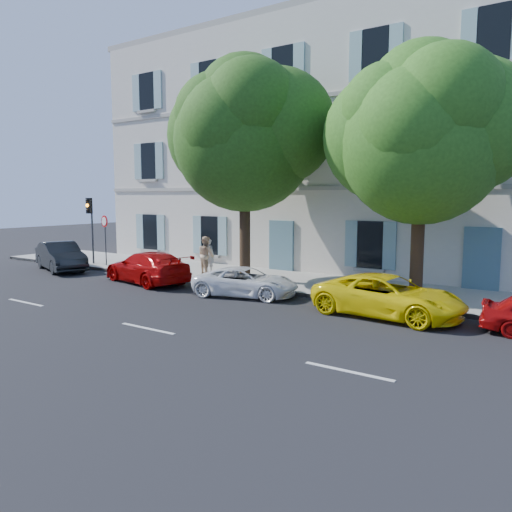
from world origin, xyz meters
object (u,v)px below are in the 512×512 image
Objects in this scene: road_sign at (105,229)px; pedestrian_b at (206,255)px; car_yellow_supercar at (388,296)px; car_red_coupe at (147,267)px; pedestrian_a at (209,255)px; tree_left at (245,141)px; traffic_light at (90,216)px; car_white_coupe at (246,282)px; car_dark_sedan at (61,256)px; tree_right at (421,143)px.

road_sign reaches higher than pedestrian_b.
car_yellow_supercar is 1.81× the size of road_sign.
car_red_coupe is 2.94× the size of pedestrian_a.
tree_left reaches higher than traffic_light.
car_red_coupe is 1.35× the size of traffic_light.
car_white_coupe is at bearing 102.66° from car_red_coupe.
tree_left is 3.50× the size of road_sign.
tree_left reaches higher than car_white_coupe.
car_dark_sedan is 0.93× the size of car_yellow_supercar.
tree_right reaches higher than road_sign.
tree_right is 10.60m from pedestrian_b.
tree_left is at bearing 178.17° from tree_right.
pedestrian_a is (-9.56, 3.00, 0.30)m from car_yellow_supercar.
road_sign is at bearing 65.28° from car_white_coupe.
car_dark_sedan is 6.13m from car_red_coupe.
road_sign is at bearing -13.48° from car_dark_sedan.
tree_left is at bearing 21.72° from car_white_coupe.
tree_right reaches higher than traffic_light.
car_dark_sedan is at bearing 94.03° from car_yellow_supercar.
car_dark_sedan is 11.16m from tree_left.
car_yellow_supercar is at bearing -105.17° from car_white_coupe.
tree_right is at bearing 111.95° from car_red_coupe.
tree_right is 16.96m from traffic_light.
pedestrian_b is (-9.65, 0.72, -4.33)m from tree_right.
car_dark_sedan is 2.50× the size of pedestrian_b.
road_sign is (1.08, 0.03, -0.64)m from traffic_light.
car_red_coupe is at bearing -16.76° from traffic_light.
car_dark_sedan is at bearing 37.84° from pedestrian_b.
traffic_light is at bearing -178.36° from tree_left.
tree_left is 5.47m from pedestrian_b.
car_white_coupe is (11.19, -0.02, -0.17)m from car_dark_sedan.
tree_right is (0.27, 1.87, 4.70)m from car_yellow_supercar.
car_dark_sedan is at bearing -173.91° from tree_right.
tree_right is at bearing 166.98° from pedestrian_a.
traffic_light reaches higher than car_white_coupe.
car_red_coupe is 1.20× the size of car_white_coupe.
pedestrian_a is (5.83, 1.14, -1.04)m from road_sign.
pedestrian_b reaches higher than pedestrian_a.
tree_left reaches higher than pedestrian_a.
car_red_coupe is 1.82× the size of road_sign.
tree_right is (16.83, 1.80, 4.63)m from car_dark_sedan.
pedestrian_a is (0.87, 2.99, 0.27)m from car_red_coupe.
pedestrian_b is (-4.01, 2.53, 0.47)m from car_white_coupe.
tree_right reaches higher than car_white_coupe.
traffic_light is (-6.04, 1.82, 1.94)m from car_red_coupe.
pedestrian_a is at bearing 9.65° from traffic_light.
pedestrian_b is (-9.38, 2.59, 0.37)m from car_yellow_supercar.
traffic_light reaches higher than car_yellow_supercar.
road_sign reaches higher than car_red_coupe.
car_dark_sedan is 16.56m from car_yellow_supercar.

